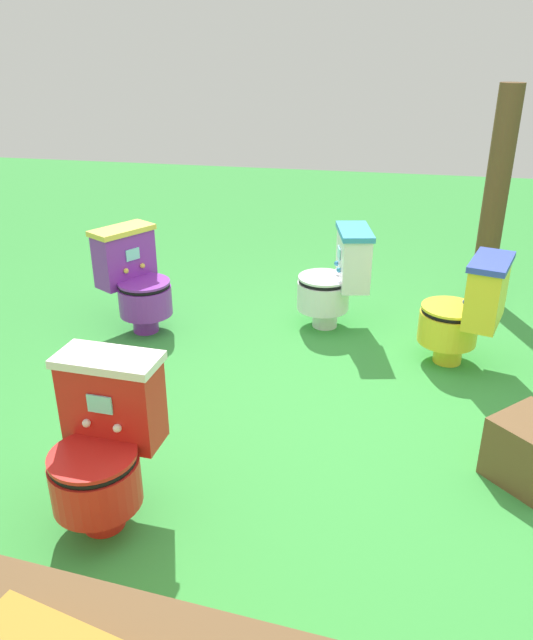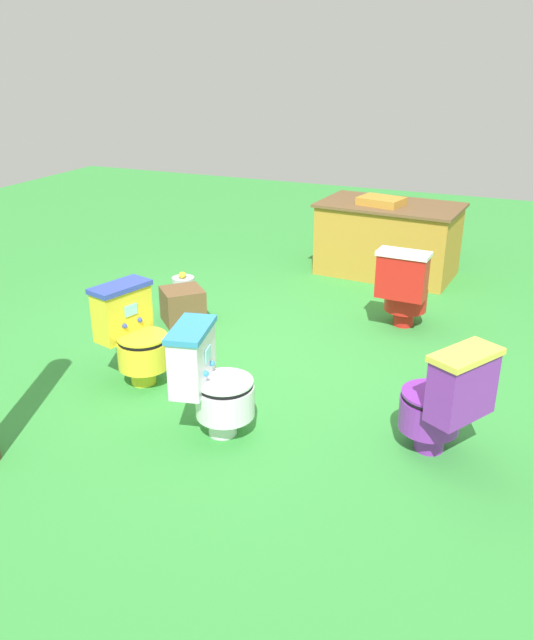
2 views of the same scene
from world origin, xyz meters
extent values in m
plane|color=green|center=(0.00, 0.00, 0.00)|extent=(14.00, 14.00, 0.00)
cylinder|color=purple|center=(1.48, -0.77, 0.07)|extent=(0.25, 0.25, 0.14)
cylinder|color=purple|center=(1.46, -0.76, 0.24)|extent=(0.50, 0.50, 0.20)
torus|color=black|center=(1.46, -0.76, 0.35)|extent=(0.48, 0.48, 0.04)
cylinder|color=#EACC4C|center=(1.46, -0.76, 0.30)|extent=(0.33, 0.33, 0.01)
cube|color=purple|center=(1.64, -0.86, 0.51)|extent=(0.37, 0.45, 0.37)
cube|color=#EACC4C|center=(1.64, -0.86, 0.71)|extent=(0.40, 0.48, 0.04)
cube|color=#8CE0E5|center=(1.55, -0.81, 0.56)|extent=(0.06, 0.10, 0.08)
cylinder|color=purple|center=(1.46, -0.76, 0.37)|extent=(0.49, 0.49, 0.02)
sphere|color=#EACC4C|center=(1.51, -0.87, 0.46)|extent=(0.04, 0.04, 0.04)
sphere|color=#EACC4C|center=(1.58, -0.75, 0.46)|extent=(0.04, 0.04, 0.04)
cylinder|color=red|center=(0.91, 1.10, 0.07)|extent=(0.19, 0.19, 0.14)
cylinder|color=red|center=(0.91, 1.12, 0.24)|extent=(0.39, 0.39, 0.20)
torus|color=black|center=(0.91, 1.12, 0.35)|extent=(0.37, 0.37, 0.04)
cylinder|color=white|center=(0.91, 1.12, 0.30)|extent=(0.25, 0.25, 0.01)
cube|color=red|center=(0.90, 0.92, 0.51)|extent=(0.42, 0.21, 0.37)
cube|color=white|center=(0.90, 0.92, 0.71)|extent=(0.44, 0.24, 0.04)
cube|color=#8CE0E5|center=(0.91, 1.02, 0.56)|extent=(0.11, 0.01, 0.08)
cylinder|color=red|center=(0.91, 1.12, 0.37)|extent=(0.38, 0.38, 0.02)
sphere|color=white|center=(0.84, 1.03, 0.46)|extent=(0.04, 0.04, 0.04)
sphere|color=white|center=(0.98, 1.02, 0.46)|extent=(0.04, 0.04, 0.04)
cylinder|color=yellow|center=(-0.60, -0.74, 0.07)|extent=(0.22, 0.22, 0.14)
cylinder|color=yellow|center=(-0.59, -0.75, 0.24)|extent=(0.46, 0.46, 0.20)
torus|color=black|center=(-0.59, -0.75, 0.35)|extent=(0.44, 0.44, 0.04)
cylinder|color=#3347B2|center=(-0.59, -0.75, 0.30)|extent=(0.30, 0.30, 0.01)
cube|color=yellow|center=(-0.78, -0.69, 0.51)|extent=(0.29, 0.45, 0.37)
cube|color=#3347B2|center=(-0.78, -0.69, 0.71)|extent=(0.32, 0.48, 0.04)
cube|color=#8CE0E5|center=(-0.68, -0.72, 0.56)|extent=(0.04, 0.11, 0.08)
cylinder|color=yellow|center=(-0.59, -0.75, 0.37)|extent=(0.44, 0.44, 0.02)
sphere|color=#3347B2|center=(-0.66, -0.65, 0.46)|extent=(0.04, 0.04, 0.04)
sphere|color=#3347B2|center=(-0.70, -0.79, 0.46)|extent=(0.04, 0.04, 0.04)
cylinder|color=white|center=(0.24, -1.12, 0.07)|extent=(0.22, 0.22, 0.14)
cylinder|color=white|center=(0.26, -1.11, 0.24)|extent=(0.44, 0.44, 0.20)
torus|color=black|center=(0.26, -1.11, 0.35)|extent=(0.42, 0.42, 0.04)
cylinder|color=#338CBF|center=(0.26, -1.11, 0.30)|extent=(0.29, 0.29, 0.01)
cube|color=white|center=(0.06, -1.16, 0.51)|extent=(0.28, 0.44, 0.37)
cube|color=#338CBF|center=(0.06, -1.16, 0.71)|extent=(0.30, 0.47, 0.04)
cube|color=#8CE0E5|center=(0.16, -1.14, 0.56)|extent=(0.03, 0.11, 0.08)
cylinder|color=white|center=(0.26, -1.11, 0.37)|extent=(0.43, 0.43, 0.02)
sphere|color=#338CBF|center=(0.15, -1.07, 0.46)|extent=(0.04, 0.04, 0.04)
sphere|color=#338CBF|center=(0.18, -1.20, 0.46)|extent=(0.04, 0.04, 0.04)
cylinder|color=brown|center=(-0.93, -1.95, 0.81)|extent=(0.18, 0.18, 1.63)
camera|label=1|loc=(-0.20, 2.96, 1.90)|focal=34.66mm
camera|label=2|loc=(1.90, -4.25, 2.26)|focal=36.29mm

